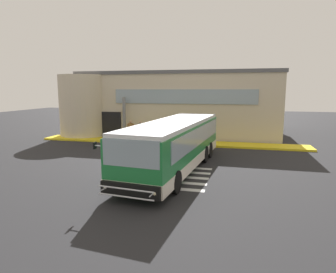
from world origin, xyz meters
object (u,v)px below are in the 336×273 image
bus_main_foreground (175,146)px  passenger_near_column (131,129)px  passenger_by_doorway (141,130)px  entry_support_column (124,118)px  safety_bollard_yellow (203,142)px

bus_main_foreground → passenger_near_column: 9.46m
passenger_near_column → passenger_by_doorway: same height
entry_support_column → bus_main_foreground: (6.30, -8.31, -0.61)m
entry_support_column → bus_main_foreground: bearing=-52.9°
bus_main_foreground → passenger_near_column: bearing=125.5°
entry_support_column → passenger_near_column: bearing=-37.3°
passenger_near_column → passenger_by_doorway: size_ratio=1.00×
passenger_near_column → passenger_by_doorway: 1.04m
passenger_near_column → passenger_by_doorway: bearing=-17.1°
entry_support_column → safety_bollard_yellow: bearing=-14.3°
passenger_near_column → bus_main_foreground: bearing=-54.5°
safety_bollard_yellow → entry_support_column: bearing=165.7°
bus_main_foreground → safety_bollard_yellow: bearing=83.3°
entry_support_column → bus_main_foreground: entry_support_column is taller
passenger_by_doorway → safety_bollard_yellow: (5.27, -0.88, -0.63)m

